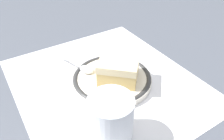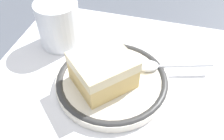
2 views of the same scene
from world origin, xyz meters
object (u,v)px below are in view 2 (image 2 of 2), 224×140
cake_slice (103,70)px  cup (59,26)px  spoon (156,66)px  plate (112,81)px

cake_slice → cup: size_ratio=1.35×
cake_slice → spoon: size_ratio=0.90×
cake_slice → cup: 0.15m
spoon → cup: cup is taller
spoon → cup: bearing=168.8°
cake_slice → cup: bearing=141.1°
cake_slice → spoon: cake_slice is taller
spoon → cup: 0.20m
plate → cup: cup is taller
plate → spoon: bearing=34.2°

